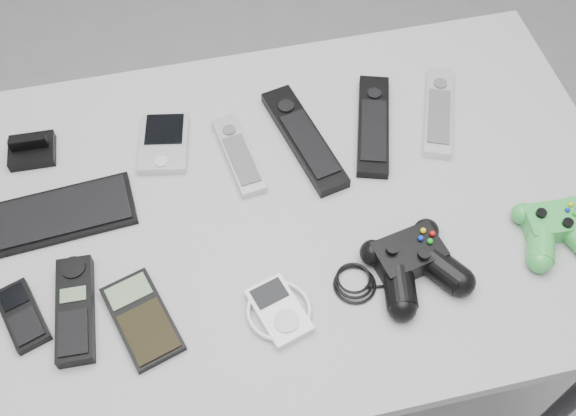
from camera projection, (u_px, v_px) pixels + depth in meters
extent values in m
plane|color=slate|center=(311.00, 385.00, 1.73)|extent=(3.50, 3.50, 0.00)
cube|color=gray|center=(284.00, 210.00, 1.13)|extent=(1.14, 0.74, 0.03)
cylinder|color=black|center=(574.00, 397.00, 1.34)|extent=(0.04, 0.04, 0.74)
cylinder|color=black|center=(36.00, 231.00, 1.56)|extent=(0.04, 0.04, 0.74)
cylinder|color=black|center=(460.00, 154.00, 1.68)|extent=(0.04, 0.04, 0.74)
cube|color=black|center=(59.00, 215.00, 1.10)|extent=(0.25, 0.12, 0.02)
cube|color=black|center=(30.00, 147.00, 1.16)|extent=(0.08, 0.07, 0.04)
cube|color=#B5B5BD|center=(164.00, 143.00, 1.18)|extent=(0.10, 0.14, 0.02)
cube|color=#B5B5BD|center=(239.00, 154.00, 1.17)|extent=(0.07, 0.18, 0.02)
cube|color=black|center=(304.00, 138.00, 1.18)|extent=(0.11, 0.25, 0.02)
cube|color=black|center=(373.00, 124.00, 1.20)|extent=(0.12, 0.23, 0.02)
cube|color=silver|center=(439.00, 111.00, 1.22)|extent=(0.12, 0.21, 0.02)
cube|color=black|center=(22.00, 315.00, 1.00)|extent=(0.08, 0.12, 0.02)
cube|color=black|center=(75.00, 309.00, 1.00)|extent=(0.06, 0.17, 0.03)
cube|color=black|center=(142.00, 319.00, 1.00)|extent=(0.12, 0.17, 0.01)
cube|color=white|center=(279.00, 310.00, 1.00)|extent=(0.12, 0.13, 0.02)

